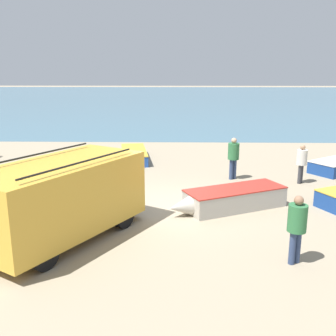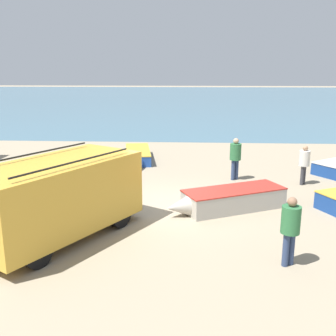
{
  "view_description": "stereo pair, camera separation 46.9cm",
  "coord_description": "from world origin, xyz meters",
  "px_view_note": "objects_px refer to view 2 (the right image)",
  "views": [
    {
      "loc": [
        0.25,
        -12.77,
        4.55
      ],
      "look_at": [
        -0.08,
        1.29,
        1.0
      ],
      "focal_mm": 42.0,
      "sensor_mm": 36.0,
      "label": 1
    },
    {
      "loc": [
        0.72,
        -12.75,
        4.55
      ],
      "look_at": [
        -0.08,
        1.29,
        1.0
      ],
      "focal_mm": 42.0,
      "sensor_mm": 36.0,
      "label": 2
    }
  ],
  "objects_px": {
    "fisherman_2": "(235,155)",
    "fisherman_1": "(290,225)",
    "parked_van": "(57,196)",
    "fishing_rowboat_1": "(229,199)",
    "fisherman_3": "(304,161)",
    "fishing_rowboat_5": "(138,155)",
    "fishing_rowboat_2": "(60,174)"
  },
  "relations": [
    {
      "from": "parked_van",
      "to": "fishing_rowboat_2",
      "type": "height_order",
      "value": "parked_van"
    },
    {
      "from": "fishing_rowboat_1",
      "to": "fishing_rowboat_5",
      "type": "height_order",
      "value": "fishing_rowboat_1"
    },
    {
      "from": "fishing_rowboat_2",
      "to": "fisherman_3",
      "type": "bearing_deg",
      "value": -123.94
    },
    {
      "from": "fishing_rowboat_2",
      "to": "fisherman_1",
      "type": "bearing_deg",
      "value": -165.07
    },
    {
      "from": "fisherman_2",
      "to": "fisherman_1",
      "type": "bearing_deg",
      "value": 151.06
    },
    {
      "from": "fishing_rowboat_5",
      "to": "fisherman_2",
      "type": "relative_size",
      "value": 2.41
    },
    {
      "from": "fisherman_1",
      "to": "fisherman_2",
      "type": "bearing_deg",
      "value": 152.52
    },
    {
      "from": "fishing_rowboat_2",
      "to": "fisherman_3",
      "type": "height_order",
      "value": "fisherman_3"
    },
    {
      "from": "parked_van",
      "to": "fishing_rowboat_5",
      "type": "distance_m",
      "value": 9.61
    },
    {
      "from": "fisherman_2",
      "to": "parked_van",
      "type": "bearing_deg",
      "value": 105.65
    },
    {
      "from": "fishing_rowboat_2",
      "to": "fishing_rowboat_5",
      "type": "distance_m",
      "value": 4.71
    },
    {
      "from": "fishing_rowboat_2",
      "to": "fisherman_3",
      "type": "distance_m",
      "value": 10.09
    },
    {
      "from": "fishing_rowboat_1",
      "to": "fishing_rowboat_5",
      "type": "distance_m",
      "value": 8.1
    },
    {
      "from": "fishing_rowboat_5",
      "to": "fisherman_2",
      "type": "bearing_deg",
      "value": 44.51
    },
    {
      "from": "fisherman_3",
      "to": "fishing_rowboat_1",
      "type": "bearing_deg",
      "value": 81.06
    },
    {
      "from": "parked_van",
      "to": "fisherman_3",
      "type": "relative_size",
      "value": 3.28
    },
    {
      "from": "fishing_rowboat_2",
      "to": "fishing_rowboat_5",
      "type": "bearing_deg",
      "value": -69.69
    },
    {
      "from": "fishing_rowboat_1",
      "to": "fisherman_3",
      "type": "distance_m",
      "value": 4.55
    },
    {
      "from": "parked_van",
      "to": "fisherman_3",
      "type": "xyz_separation_m",
      "value": [
        8.19,
        5.58,
        -0.23
      ]
    },
    {
      "from": "fishing_rowboat_5",
      "to": "fisherman_2",
      "type": "xyz_separation_m",
      "value": [
        4.57,
        -3.38,
        0.79
      ]
    },
    {
      "from": "parked_van",
      "to": "fisherman_2",
      "type": "distance_m",
      "value": 8.24
    },
    {
      "from": "fishing_rowboat_2",
      "to": "parked_van",
      "type": "bearing_deg",
      "value": 165.1
    },
    {
      "from": "fishing_rowboat_1",
      "to": "fisherman_2",
      "type": "xyz_separation_m",
      "value": [
        0.58,
        3.67,
        0.72
      ]
    },
    {
      "from": "fishing_rowboat_5",
      "to": "fisherman_3",
      "type": "xyz_separation_m",
      "value": [
        7.25,
        -3.94,
        0.69
      ]
    },
    {
      "from": "fisherman_1",
      "to": "fisherman_3",
      "type": "relative_size",
      "value": 1.06
    },
    {
      "from": "parked_van",
      "to": "fishing_rowboat_1",
      "type": "bearing_deg",
      "value": -32.68
    },
    {
      "from": "fishing_rowboat_5",
      "to": "fisherman_1",
      "type": "relative_size",
      "value": 2.52
    },
    {
      "from": "parked_van",
      "to": "fishing_rowboat_1",
      "type": "height_order",
      "value": "parked_van"
    },
    {
      "from": "fisherman_2",
      "to": "fisherman_3",
      "type": "xyz_separation_m",
      "value": [
        2.68,
        -0.56,
        -0.1
      ]
    },
    {
      "from": "fisherman_2",
      "to": "fishing_rowboat_2",
      "type": "bearing_deg",
      "value": 60.6
    },
    {
      "from": "fishing_rowboat_5",
      "to": "fisherman_1",
      "type": "xyz_separation_m",
      "value": [
        5.03,
        -10.85,
        0.75
      ]
    },
    {
      "from": "fisherman_1",
      "to": "fishing_rowboat_5",
      "type": "bearing_deg",
      "value": 173.84
    }
  ]
}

